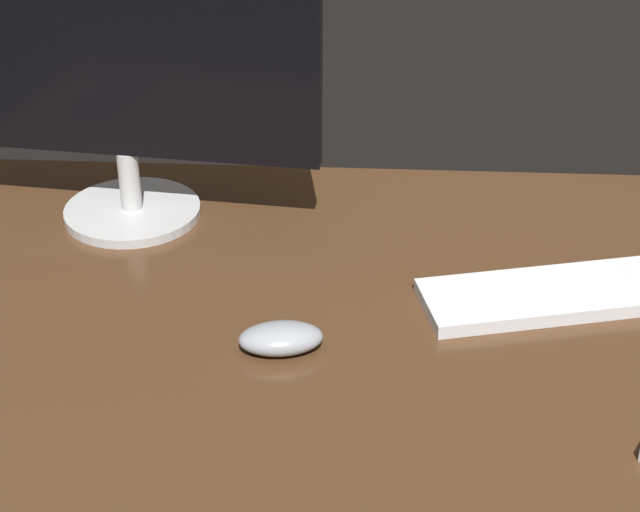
# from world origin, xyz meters

# --- Properties ---
(desk) EXTENTS (1.40, 0.84, 0.02)m
(desk) POSITION_xyz_m (0.00, 0.00, 0.01)
(desk) COLOR #4C301C
(desk) RESTS_ON ground
(monitor) EXTENTS (0.59, 0.21, 0.40)m
(monitor) POSITION_xyz_m (-0.31, 0.23, 0.24)
(monitor) COLOR silver
(monitor) RESTS_ON desk
(keyboard) EXTENTS (0.39, 0.21, 0.02)m
(keyboard) POSITION_xyz_m (0.32, 0.02, 0.03)
(keyboard) COLOR white
(keyboard) RESTS_ON desk
(computer_mouse) EXTENTS (0.12, 0.08, 0.04)m
(computer_mouse) POSITION_xyz_m (-0.04, -0.11, 0.04)
(computer_mouse) COLOR #999EA5
(computer_mouse) RESTS_ON desk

